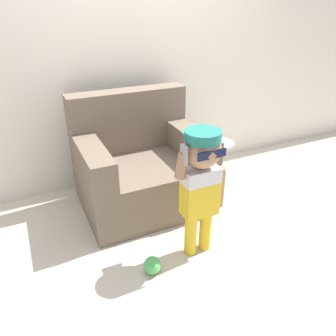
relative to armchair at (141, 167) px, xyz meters
name	(u,v)px	position (x,y,z in m)	size (l,w,h in m)	color
ground_plane	(163,202)	(0.18, -0.11, -0.37)	(10.00, 10.00, 0.00)	beige
wall_back	(133,54)	(0.18, 0.57, 0.93)	(10.00, 0.05, 2.60)	silver
armchair	(141,167)	(0.00, 0.00, 0.00)	(1.12, 0.90, 1.03)	#6B5B4C
person_child	(201,176)	(0.14, -0.85, 0.30)	(0.41, 0.31, 1.00)	gold
side_table	(219,158)	(0.90, 0.03, -0.10)	(0.28, 0.28, 0.45)	white
toy_ball	(152,265)	(-0.27, -0.92, -0.31)	(0.13, 0.13, 0.13)	#4CB256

